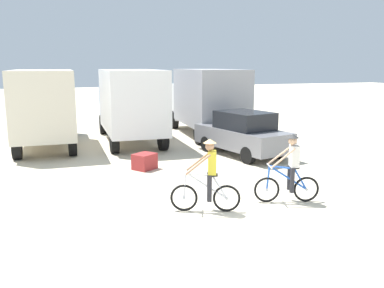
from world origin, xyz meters
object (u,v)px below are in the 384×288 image
(box_truck_cream_rv, at_px, (44,104))
(supply_crate, at_px, (145,161))
(box_truck_avon_van, at_px, (130,102))
(sedan_parked, at_px, (242,133))
(box_truck_grey_hauler, at_px, (206,99))
(cyclist_orange_shirt, at_px, (208,178))
(cyclist_cowboy_hat, at_px, (290,171))

(box_truck_cream_rv, xyz_separation_m, supply_crate, (3.17, -5.37, -1.60))
(box_truck_avon_van, bearing_deg, sedan_parked, -49.60)
(box_truck_grey_hauler, height_order, supply_crate, box_truck_grey_hauler)
(sedan_parked, bearing_deg, supply_crate, -167.72)
(sedan_parked, relative_size, supply_crate, 6.26)
(box_truck_avon_van, xyz_separation_m, supply_crate, (-0.54, -5.21, -1.60))
(box_truck_cream_rv, height_order, box_truck_avon_van, same)
(cyclist_orange_shirt, distance_m, cyclist_cowboy_hat, 2.27)
(cyclist_orange_shirt, bearing_deg, box_truck_avon_van, 89.90)
(box_truck_grey_hauler, bearing_deg, box_truck_cream_rv, -176.95)
(cyclist_orange_shirt, distance_m, supply_crate, 4.65)
(box_truck_grey_hauler, height_order, sedan_parked, box_truck_grey_hauler)
(box_truck_avon_van, bearing_deg, box_truck_grey_hauler, 8.04)
(sedan_parked, height_order, cyclist_orange_shirt, cyclist_orange_shirt)
(sedan_parked, bearing_deg, box_truck_avon_van, 130.40)
(box_truck_grey_hauler, xyz_separation_m, cyclist_cowboy_hat, (-1.75, -10.42, -1.03))
(box_truck_avon_van, xyz_separation_m, cyclist_cowboy_hat, (2.26, -9.86, -1.03))
(box_truck_cream_rv, xyz_separation_m, box_truck_grey_hauler, (7.72, 0.41, 0.00))
(box_truck_cream_rv, bearing_deg, box_truck_grey_hauler, 3.05)
(box_truck_grey_hauler, distance_m, cyclist_cowboy_hat, 10.62)
(box_truck_cream_rv, height_order, cyclist_cowboy_hat, box_truck_cream_rv)
(sedan_parked, xyz_separation_m, cyclist_cowboy_hat, (-1.40, -5.56, -0.04))
(sedan_parked, relative_size, cyclist_cowboy_hat, 2.47)
(sedan_parked, xyz_separation_m, cyclist_orange_shirt, (-3.68, -5.50, -0.04))
(box_truck_grey_hauler, bearing_deg, box_truck_avon_van, -171.96)
(box_truck_grey_hauler, xyz_separation_m, cyclist_orange_shirt, (-4.02, -10.37, -1.03))
(sedan_parked, height_order, cyclist_cowboy_hat, cyclist_cowboy_hat)
(supply_crate, bearing_deg, box_truck_grey_hauler, 51.81)
(box_truck_cream_rv, relative_size, box_truck_grey_hauler, 0.99)
(cyclist_orange_shirt, bearing_deg, box_truck_cream_rv, 110.38)
(box_truck_cream_rv, relative_size, cyclist_cowboy_hat, 3.74)
(cyclist_cowboy_hat, bearing_deg, sedan_parked, 75.83)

